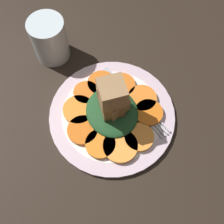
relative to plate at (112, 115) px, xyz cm
name	(u,v)px	position (x,y,z in cm)	size (l,w,h in cm)	color
table_slab	(112,118)	(0.00, 0.00, -1.52)	(120.00, 120.00, 2.00)	black
plate	(112,115)	(0.00, 0.00, 0.00)	(25.64, 25.64, 1.05)	silver
carrot_slice_0	(142,99)	(-0.05, -7.05, 1.05)	(6.02, 6.02, 0.94)	orange
carrot_slice_1	(122,85)	(4.73, -4.89, 1.05)	(5.66, 5.66, 0.94)	orange
carrot_slice_2	(101,83)	(7.15, -1.30, 1.05)	(5.91, 5.91, 0.94)	orange
carrot_slice_3	(86,93)	(6.63, 2.55, 1.05)	(5.34, 5.34, 0.94)	orange
carrot_slice_4	(79,110)	(3.82, 5.64, 1.05)	(6.36, 6.36, 0.94)	orange
carrot_slice_5	(83,130)	(-0.52, 6.82, 1.05)	(6.06, 6.06, 0.94)	orange
carrot_slice_6	(100,144)	(-4.67, 5.03, 1.05)	(5.88, 5.88, 0.94)	orange
carrot_slice_7	(120,146)	(-6.86, 1.86, 1.05)	(6.74, 6.74, 0.94)	#F99539
carrot_slice_8	(139,137)	(-7.01, -2.21, 1.05)	(5.78, 5.78, 0.94)	orange
carrot_slice_9	(148,113)	(-3.42, -6.54, 1.05)	(5.77, 5.77, 0.94)	orange
center_pile	(112,105)	(-0.02, -0.05, 4.67)	(11.38, 10.24, 11.42)	#1E4723
fork	(136,102)	(0.08, -5.57, 0.78)	(19.66, 5.16, 0.40)	#B2B2B7
water_glass	(50,40)	(20.22, 4.36, 4.42)	(7.65, 7.65, 9.87)	silver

